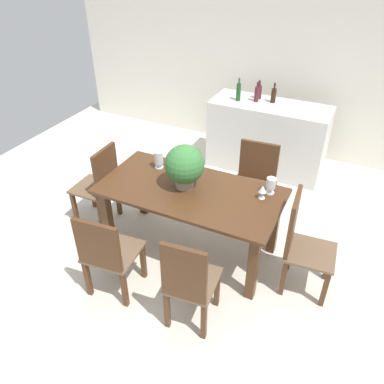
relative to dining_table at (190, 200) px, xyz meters
name	(u,v)px	position (x,y,z in m)	size (l,w,h in m)	color
ground_plane	(194,242)	(0.00, 0.10, -0.64)	(7.04, 7.04, 0.00)	silver
back_wall	(274,62)	(0.00, 2.70, 0.66)	(6.40, 0.10, 2.60)	silver
dining_table	(190,200)	(0.00, 0.00, 0.00)	(1.79, 0.90, 0.77)	#4C2D19
chair_far_right	(255,178)	(0.40, 0.88, -0.13)	(0.51, 0.48, 0.92)	#4C2D19
chair_head_end	(100,183)	(-1.12, 0.00, -0.11)	(0.45, 0.43, 0.97)	#4C2D19
chair_near_left	(107,253)	(-0.39, -0.88, -0.13)	(0.50, 0.50, 0.92)	#4C2D19
chair_foot_end	(301,240)	(1.11, -0.01, -0.09)	(0.48, 0.46, 1.01)	#4C2D19
chair_near_right	(189,282)	(0.41, -0.88, -0.11)	(0.44, 0.48, 0.98)	#4C2D19
flower_centerpiece	(184,165)	(-0.07, 0.03, 0.37)	(0.39, 0.38, 0.44)	gray
crystal_vase_left	(159,158)	(-0.48, 0.23, 0.24)	(0.09, 0.09, 0.19)	silver
crystal_vase_center_near	(271,184)	(0.71, 0.28, 0.23)	(0.09, 0.09, 0.17)	silver
wine_glass	(263,189)	(0.67, 0.17, 0.23)	(0.07, 0.07, 0.14)	silver
kitchen_counter	(267,137)	(0.20, 2.00, -0.16)	(1.57, 0.61, 0.96)	silver
wine_bottle_clear	(239,92)	(-0.24, 1.94, 0.44)	(0.06, 0.06, 0.30)	#194C1E
wine_bottle_green	(274,95)	(0.20, 2.08, 0.42)	(0.07, 0.07, 0.26)	black
wine_bottle_dark	(259,92)	(-0.02, 2.13, 0.42)	(0.08, 0.08, 0.25)	#511E28
wine_bottle_tall	(257,94)	(-0.01, 2.02, 0.43)	(0.06, 0.06, 0.26)	#511E28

